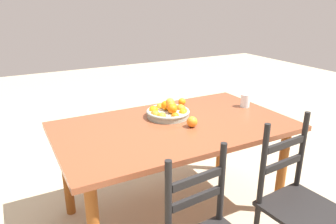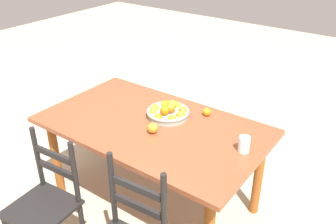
{
  "view_description": "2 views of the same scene",
  "coord_description": "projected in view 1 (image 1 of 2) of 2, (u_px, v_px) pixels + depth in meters",
  "views": [
    {
      "loc": [
        1.08,
        1.9,
        1.65
      ],
      "look_at": [
        -0.03,
        -0.16,
        0.82
      ],
      "focal_mm": 33.85,
      "sensor_mm": 36.0,
      "label": 1
    },
    {
      "loc": [
        -1.52,
        1.89,
        2.18
      ],
      "look_at": [
        -0.03,
        -0.16,
        0.82
      ],
      "focal_mm": 38.9,
      "sensor_mm": 36.0,
      "label": 2
    }
  ],
  "objects": [
    {
      "name": "fruit_bowl",
      "position": [
        168.0,
        112.0,
        2.49
      ],
      "size": [
        0.34,
        0.34,
        0.14
      ],
      "color": "#94A396",
      "rests_on": "dining_table"
    },
    {
      "name": "ground_plane",
      "position": [
        174.0,
        211.0,
        2.61
      ],
      "size": [
        12.0,
        12.0,
        0.0
      ],
      "primitive_type": "plane",
      "color": "tan"
    },
    {
      "name": "orange_loose_0",
      "position": [
        192.0,
        122.0,
        2.29
      ],
      "size": [
        0.08,
        0.08,
        0.08
      ],
      "primitive_type": "sphere",
      "color": "orange",
      "rests_on": "dining_table"
    },
    {
      "name": "orange_loose_1",
      "position": [
        182.0,
        102.0,
        2.76
      ],
      "size": [
        0.06,
        0.06,
        0.06
      ],
      "primitive_type": "sphere",
      "color": "orange",
      "rests_on": "dining_table"
    },
    {
      "name": "drinking_glass",
      "position": [
        245.0,
        100.0,
        2.72
      ],
      "size": [
        0.08,
        0.08,
        0.11
      ],
      "primitive_type": "cylinder",
      "color": "silver",
      "rests_on": "dining_table"
    },
    {
      "name": "dining_table",
      "position": [
        175.0,
        136.0,
        2.38
      ],
      "size": [
        1.73,
        1.01,
        0.78
      ],
      "color": "brown",
      "rests_on": "ground"
    },
    {
      "name": "chair_near_window",
      "position": [
        297.0,
        204.0,
        1.98
      ],
      "size": [
        0.46,
        0.46,
        0.98
      ],
      "rotation": [
        0.0,
        0.0,
        3.22
      ],
      "color": "black",
      "rests_on": "ground"
    }
  ]
}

